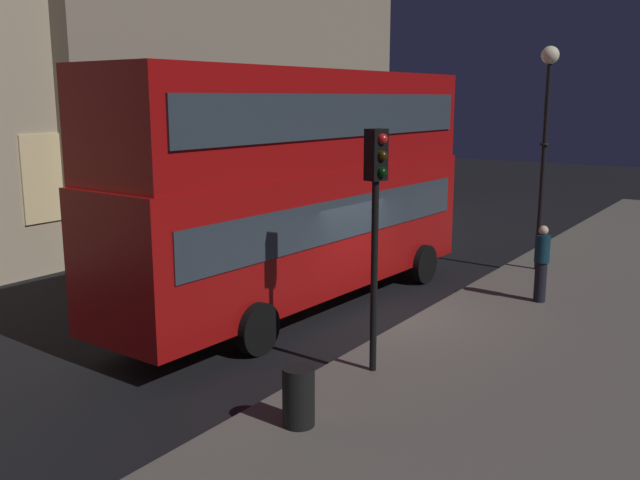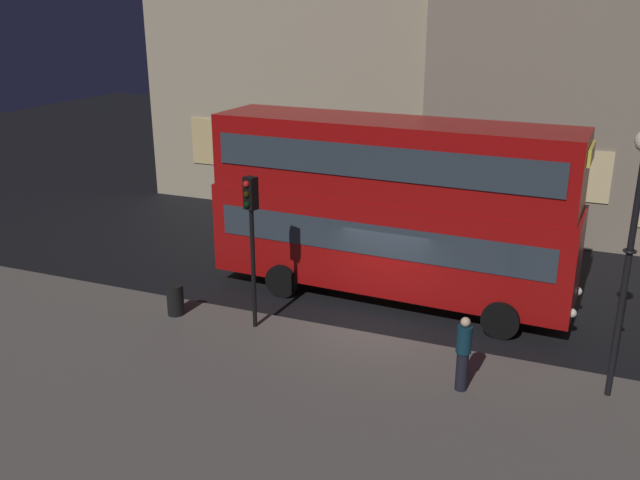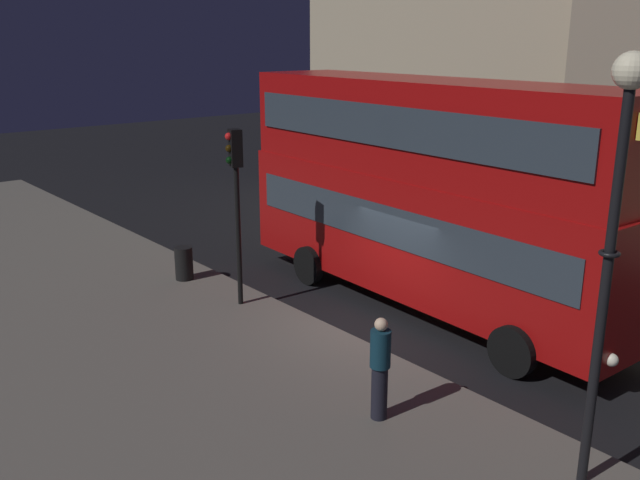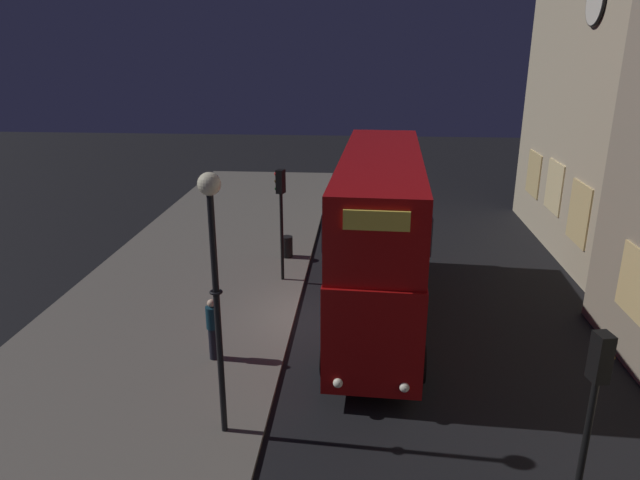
% 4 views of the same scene
% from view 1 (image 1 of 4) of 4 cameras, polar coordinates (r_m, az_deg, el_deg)
% --- Properties ---
extents(ground_plane, '(80.00, 80.00, 0.00)m').
position_cam_1_polar(ground_plane, '(15.74, 4.71, -6.33)').
color(ground_plane, black).
extents(sidewalk_slab, '(44.00, 8.35, 0.12)m').
position_cam_1_polar(sidewalk_slab, '(14.12, 22.62, -9.09)').
color(sidewalk_slab, '#5B564F').
rests_on(sidewalk_slab, ground).
extents(building_plain_facade, '(17.42, 10.01, 14.51)m').
position_cam_1_polar(building_plain_facade, '(29.54, -11.62, 16.05)').
color(building_plain_facade, gray).
rests_on(building_plain_facade, ground).
extents(double_decker_bus, '(10.86, 3.08, 5.39)m').
position_cam_1_polar(double_decker_bus, '(15.89, -1.57, 5.02)').
color(double_decker_bus, '#9E0C0C').
rests_on(double_decker_bus, ground).
extents(traffic_light_near_kerb, '(0.38, 0.40, 4.19)m').
position_cam_1_polar(traffic_light_near_kerb, '(11.75, 4.57, 3.21)').
color(traffic_light_near_kerb, black).
rests_on(traffic_light_near_kerb, sidewalk_slab).
extents(traffic_light_far_side, '(0.36, 0.39, 4.12)m').
position_cam_1_polar(traffic_light_far_side, '(24.95, 3.70, 7.24)').
color(traffic_light_far_side, black).
rests_on(traffic_light_far_side, ground).
extents(street_lamp, '(0.47, 0.47, 6.01)m').
position_cam_1_polar(street_lamp, '(19.92, 17.91, 9.67)').
color(street_lamp, black).
rests_on(street_lamp, sidewalk_slab).
extents(pedestrian, '(0.34, 0.34, 1.81)m').
position_cam_1_polar(pedestrian, '(17.05, 17.54, -1.76)').
color(pedestrian, black).
rests_on(pedestrian, sidewalk_slab).
extents(litter_bin, '(0.47, 0.47, 0.88)m').
position_cam_1_polar(litter_bin, '(10.42, -1.76, -12.59)').
color(litter_bin, black).
rests_on(litter_bin, sidewalk_slab).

